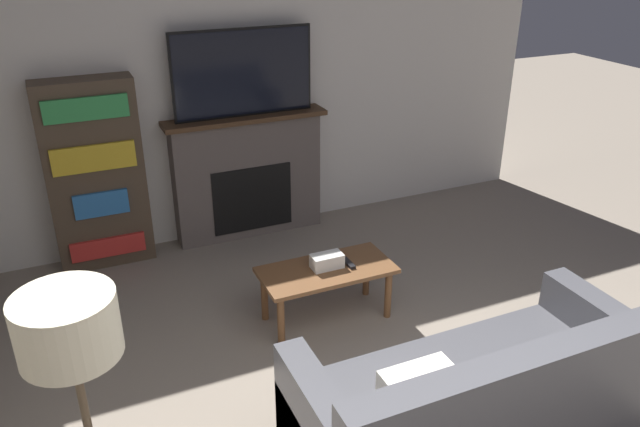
{
  "coord_description": "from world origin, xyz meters",
  "views": [
    {
      "loc": [
        -1.66,
        -1.32,
        2.58
      ],
      "look_at": [
        -0.04,
        2.32,
        0.72
      ],
      "focal_mm": 35.0,
      "sensor_mm": 36.0,
      "label": 1
    }
  ],
  "objects_px": {
    "tv": "(243,73)",
    "couch": "(478,406)",
    "fireplace": "(248,175)",
    "coffee_table": "(327,276)",
    "floor_lamp": "(74,359)",
    "bookshelf": "(96,175)"
  },
  "relations": [
    {
      "from": "fireplace",
      "to": "floor_lamp",
      "type": "relative_size",
      "value": 0.92
    },
    {
      "from": "coffee_table",
      "to": "floor_lamp",
      "type": "xyz_separation_m",
      "value": [
        -1.64,
        -1.57,
        0.94
      ]
    },
    {
      "from": "floor_lamp",
      "to": "bookshelf",
      "type": "bearing_deg",
      "value": 84.19
    },
    {
      "from": "bookshelf",
      "to": "couch",
      "type": "bearing_deg",
      "value": -62.44
    },
    {
      "from": "tv",
      "to": "couch",
      "type": "xyz_separation_m",
      "value": [
        0.28,
        -2.95,
        -1.18
      ]
    },
    {
      "from": "couch",
      "to": "bookshelf",
      "type": "xyz_separation_m",
      "value": [
        -1.54,
        2.95,
        0.48
      ]
    },
    {
      "from": "fireplace",
      "to": "coffee_table",
      "type": "xyz_separation_m",
      "value": [
        0.07,
        -1.53,
        -0.21
      ]
    },
    {
      "from": "couch",
      "to": "coffee_table",
      "type": "relative_size",
      "value": 2.05
    },
    {
      "from": "coffee_table",
      "to": "bookshelf",
      "type": "relative_size",
      "value": 0.61
    },
    {
      "from": "tv",
      "to": "floor_lamp",
      "type": "bearing_deg",
      "value": -116.99
    },
    {
      "from": "floor_lamp",
      "to": "fireplace",
      "type": "bearing_deg",
      "value": 63.16
    },
    {
      "from": "couch",
      "to": "floor_lamp",
      "type": "xyz_separation_m",
      "value": [
        -1.85,
        -0.13,
        1.0
      ]
    },
    {
      "from": "couch",
      "to": "fireplace",
      "type": "bearing_deg",
      "value": 95.4
    },
    {
      "from": "couch",
      "to": "bookshelf",
      "type": "distance_m",
      "value": 3.36
    },
    {
      "from": "tv",
      "to": "bookshelf",
      "type": "distance_m",
      "value": 1.44
    },
    {
      "from": "tv",
      "to": "coffee_table",
      "type": "distance_m",
      "value": 1.88
    },
    {
      "from": "tv",
      "to": "floor_lamp",
      "type": "height_order",
      "value": "tv"
    },
    {
      "from": "fireplace",
      "to": "floor_lamp",
      "type": "bearing_deg",
      "value": -116.84
    },
    {
      "from": "couch",
      "to": "bookshelf",
      "type": "relative_size",
      "value": 1.25
    },
    {
      "from": "tv",
      "to": "couch",
      "type": "bearing_deg",
      "value": -84.56
    },
    {
      "from": "floor_lamp",
      "to": "tv",
      "type": "bearing_deg",
      "value": 63.01
    },
    {
      "from": "tv",
      "to": "floor_lamp",
      "type": "distance_m",
      "value": 3.46
    }
  ]
}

